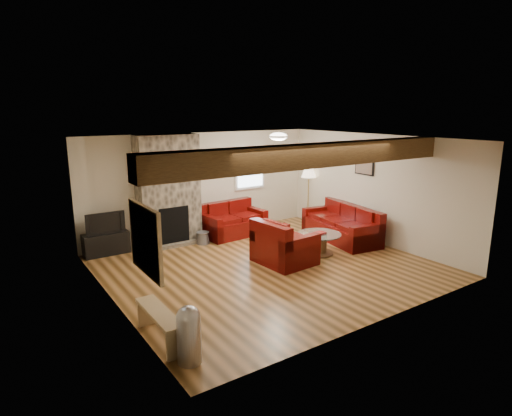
{
  "coord_description": "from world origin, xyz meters",
  "views": [
    {
      "loc": [
        -4.68,
        -6.5,
        3.05
      ],
      "look_at": [
        -0.02,
        0.4,
        1.11
      ],
      "focal_mm": 30.0,
      "sensor_mm": 36.0,
      "label": 1
    }
  ],
  "objects_px": {
    "tv_cabinet": "(106,244)",
    "floor_lamp": "(309,175)",
    "sofa_three": "(341,223)",
    "loveseat": "(233,219)",
    "television": "(105,222)",
    "armchair_red": "(285,242)",
    "coffee_table": "(319,244)"
  },
  "relations": [
    {
      "from": "sofa_three",
      "to": "loveseat",
      "type": "bearing_deg",
      "value": -122.87
    },
    {
      "from": "sofa_three",
      "to": "tv_cabinet",
      "type": "relative_size",
      "value": 2.24
    },
    {
      "from": "armchair_red",
      "to": "coffee_table",
      "type": "bearing_deg",
      "value": -93.97
    },
    {
      "from": "television",
      "to": "tv_cabinet",
      "type": "bearing_deg",
      "value": 0.0
    },
    {
      "from": "sofa_three",
      "to": "television",
      "type": "bearing_deg",
      "value": -103.36
    },
    {
      "from": "loveseat",
      "to": "floor_lamp",
      "type": "distance_m",
      "value": 2.44
    },
    {
      "from": "coffee_table",
      "to": "tv_cabinet",
      "type": "bearing_deg",
      "value": 146.15
    },
    {
      "from": "loveseat",
      "to": "television",
      "type": "bearing_deg",
      "value": 169.74
    },
    {
      "from": "armchair_red",
      "to": "tv_cabinet",
      "type": "relative_size",
      "value": 1.16
    },
    {
      "from": "tv_cabinet",
      "to": "floor_lamp",
      "type": "bearing_deg",
      "value": -5.14
    },
    {
      "from": "sofa_three",
      "to": "television",
      "type": "relative_size",
      "value": 2.6
    },
    {
      "from": "loveseat",
      "to": "tv_cabinet",
      "type": "height_order",
      "value": "loveseat"
    },
    {
      "from": "sofa_three",
      "to": "loveseat",
      "type": "xyz_separation_m",
      "value": [
        -1.93,
        1.73,
        -0.0
      ]
    },
    {
      "from": "television",
      "to": "floor_lamp",
      "type": "xyz_separation_m",
      "value": [
        5.25,
        -0.47,
        0.62
      ]
    },
    {
      "from": "sofa_three",
      "to": "armchair_red",
      "type": "height_order",
      "value": "armchair_red"
    },
    {
      "from": "armchair_red",
      "to": "coffee_table",
      "type": "xyz_separation_m",
      "value": [
        0.94,
        0.0,
        -0.22
      ]
    },
    {
      "from": "sofa_three",
      "to": "floor_lamp",
      "type": "height_order",
      "value": "floor_lamp"
    },
    {
      "from": "loveseat",
      "to": "floor_lamp",
      "type": "height_order",
      "value": "floor_lamp"
    },
    {
      "from": "sofa_three",
      "to": "television",
      "type": "height_order",
      "value": "television"
    },
    {
      "from": "armchair_red",
      "to": "television",
      "type": "xyz_separation_m",
      "value": [
        -2.85,
        2.54,
        0.26
      ]
    },
    {
      "from": "sofa_three",
      "to": "loveseat",
      "type": "relative_size",
      "value": 1.39
    },
    {
      "from": "coffee_table",
      "to": "television",
      "type": "distance_m",
      "value": 4.59
    },
    {
      "from": "floor_lamp",
      "to": "coffee_table",
      "type": "bearing_deg",
      "value": -125.27
    },
    {
      "from": "armchair_red",
      "to": "television",
      "type": "bearing_deg",
      "value": 44.27
    },
    {
      "from": "sofa_three",
      "to": "coffee_table",
      "type": "xyz_separation_m",
      "value": [
        -1.14,
        -0.51,
        -0.18
      ]
    },
    {
      "from": "tv_cabinet",
      "to": "floor_lamp",
      "type": "distance_m",
      "value": 5.38
    },
    {
      "from": "loveseat",
      "to": "coffee_table",
      "type": "distance_m",
      "value": 2.38
    },
    {
      "from": "tv_cabinet",
      "to": "television",
      "type": "distance_m",
      "value": 0.47
    },
    {
      "from": "coffee_table",
      "to": "floor_lamp",
      "type": "relative_size",
      "value": 0.6
    },
    {
      "from": "sofa_three",
      "to": "loveseat",
      "type": "height_order",
      "value": "sofa_three"
    },
    {
      "from": "armchair_red",
      "to": "coffee_table",
      "type": "height_order",
      "value": "armchair_red"
    },
    {
      "from": "loveseat",
      "to": "floor_lamp",
      "type": "xyz_separation_m",
      "value": [
        2.25,
        -0.17,
        0.92
      ]
    }
  ]
}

